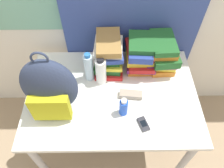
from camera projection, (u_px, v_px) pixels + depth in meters
name	position (u px, v px, depth m)	size (l,w,h in m)	color
desk	(112.00, 100.00, 1.55)	(1.15, 0.79, 0.72)	silver
backpack	(50.00, 89.00, 1.25)	(0.32, 0.19, 0.49)	#2D3851
book_stack_left	(109.00, 54.00, 1.53)	(0.21, 0.29, 0.26)	red
book_stack_center	(141.00, 54.00, 1.53)	(0.22, 0.29, 0.25)	orange
book_stack_right	(162.00, 54.00, 1.53)	(0.23, 0.29, 0.25)	orange
water_bottle	(89.00, 67.00, 1.47)	(0.06, 0.06, 0.24)	silver
sports_bottle	(101.00, 71.00, 1.46)	(0.07, 0.07, 0.23)	white
sunscreen_bottle	(124.00, 107.00, 1.33)	(0.05, 0.05, 0.14)	blue
cell_phone	(143.00, 124.00, 1.33)	(0.08, 0.11, 0.02)	#2D2D33
sunglasses_case	(131.00, 95.00, 1.45)	(0.16, 0.07, 0.04)	gray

